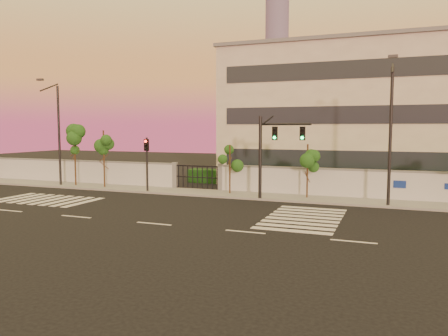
# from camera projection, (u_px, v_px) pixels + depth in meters

# --- Properties ---
(ground) EXTENTS (120.00, 120.00, 0.00)m
(ground) POSITION_uv_depth(u_px,v_px,m) (154.00, 224.00, 22.70)
(ground) COLOR black
(ground) RESTS_ON ground
(sidewalk) EXTENTS (60.00, 3.00, 0.15)m
(sidewalk) POSITION_uv_depth(u_px,v_px,m) (226.00, 194.00, 32.44)
(sidewalk) COLOR gray
(sidewalk) RESTS_ON ground
(perimeter_wall) EXTENTS (60.00, 0.36, 2.20)m
(perimeter_wall) POSITION_uv_depth(u_px,v_px,m) (234.00, 179.00, 33.71)
(perimeter_wall) COLOR silver
(perimeter_wall) RESTS_ON ground
(hedge_row) EXTENTS (41.00, 4.25, 1.80)m
(hedge_row) POSITION_uv_depth(u_px,v_px,m) (257.00, 179.00, 35.90)
(hedge_row) COLOR #163810
(hedge_row) RESTS_ON ground
(institutional_building) EXTENTS (24.40, 12.40, 12.25)m
(institutional_building) POSITION_uv_depth(u_px,v_px,m) (364.00, 115.00, 39.34)
(institutional_building) COLOR beige
(institutional_building) RESTS_ON ground
(distant_skyscraper) EXTENTS (16.00, 16.00, 118.00)m
(distant_skyscraper) POSITION_uv_depth(u_px,v_px,m) (277.00, 45.00, 300.50)
(distant_skyscraper) COLOR slate
(distant_skyscraper) RESTS_ON ground
(road_markings) EXTENTS (57.00, 7.62, 0.02)m
(road_markings) POSITION_uv_depth(u_px,v_px,m) (163.00, 209.00, 26.75)
(road_markings) COLOR silver
(road_markings) RESTS_ON ground
(street_tree_b) EXTENTS (1.64, 1.31, 5.08)m
(street_tree_b) POSITION_uv_depth(u_px,v_px,m) (75.00, 143.00, 36.72)
(street_tree_b) COLOR #382314
(street_tree_b) RESTS_ON ground
(street_tree_c) EXTENTS (1.51, 1.20, 4.79)m
(street_tree_c) POSITION_uv_depth(u_px,v_px,m) (104.00, 146.00, 35.57)
(street_tree_c) COLOR #382314
(street_tree_c) RESTS_ON ground
(street_tree_d) EXTENTS (1.36, 1.08, 3.74)m
(street_tree_d) POSITION_uv_depth(u_px,v_px,m) (230.00, 158.00, 32.18)
(street_tree_d) COLOR #382314
(street_tree_d) RESTS_ON ground
(street_tree_e) EXTENTS (1.36, 1.08, 3.85)m
(street_tree_e) POSITION_uv_depth(u_px,v_px,m) (308.00, 159.00, 30.14)
(street_tree_e) COLOR #382314
(street_tree_e) RESTS_ON ground
(traffic_signal_main) EXTENTS (3.63, 0.89, 5.78)m
(traffic_signal_main) POSITION_uv_depth(u_px,v_px,m) (271.00, 148.00, 29.53)
(traffic_signal_main) COLOR black
(traffic_signal_main) RESTS_ON ground
(traffic_signal_secondary) EXTENTS (0.33, 0.33, 4.25)m
(traffic_signal_secondary) POSITION_uv_depth(u_px,v_px,m) (147.00, 158.00, 33.29)
(traffic_signal_secondary) COLOR black
(traffic_signal_secondary) RESTS_ON ground
(streetlight_west) EXTENTS (0.53, 2.14, 8.90)m
(streetlight_west) POSITION_uv_depth(u_px,v_px,m) (57.00, 130.00, 36.70)
(streetlight_west) COLOR black
(streetlight_west) RESTS_ON ground
(streetlight_east) EXTENTS (0.54, 2.19, 9.11)m
(streetlight_east) POSITION_uv_depth(u_px,v_px,m) (391.00, 129.00, 26.80)
(streetlight_east) COLOR black
(streetlight_east) RESTS_ON ground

